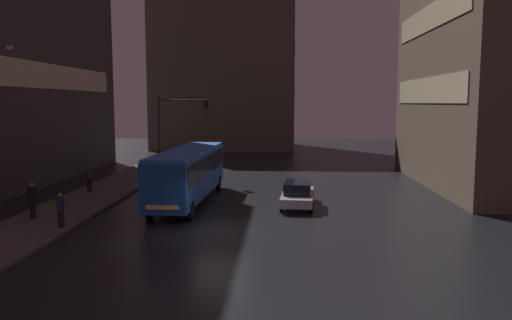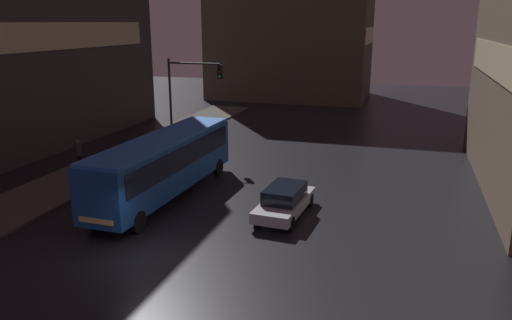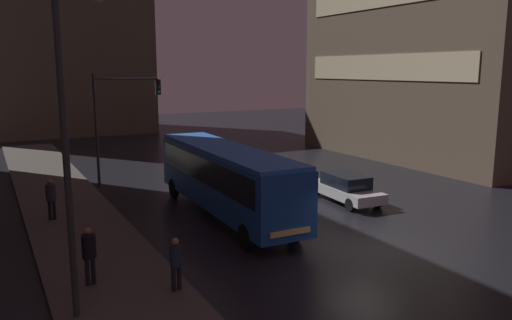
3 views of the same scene
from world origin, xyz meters
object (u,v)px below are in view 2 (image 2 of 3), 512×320
Objects in this scene: bus_near at (164,160)px; traffic_light_main at (188,90)px; car_taxi at (285,200)px; pedestrian_far at (78,151)px.

traffic_light_main is (-2.58, 8.74, 2.42)m from bus_near.
traffic_light_main is (-9.07, 9.37, 3.67)m from car_taxi.
pedestrian_far is at bearing -9.62° from car_taxi.
car_taxi is at bearing -45.94° from traffic_light_main.
bus_near reaches higher than car_taxi.
car_taxi is (6.49, -0.63, -1.24)m from bus_near.
car_taxi is at bearing 176.20° from bus_near.
bus_near is 1.82× the size of traffic_light_main.
pedestrian_far is (-7.16, 2.70, -0.72)m from bus_near.
pedestrian_far is (-13.65, 3.34, 0.53)m from car_taxi.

